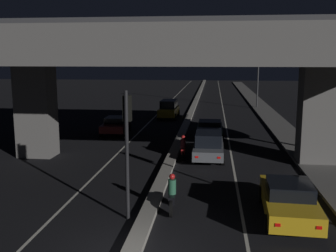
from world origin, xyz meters
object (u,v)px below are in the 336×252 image
motorcycle_black_filtering_near (172,195)px  motorcycle_red_filtering_mid (183,149)px  car_dark_red_lead_oncoming (116,125)px  street_lamp (255,65)px  traffic_light_left_of_median (127,132)px  car_taxi_yellow_lead (289,199)px  pedestrian_on_sidewalk (316,146)px  car_taxi_yellow_second_oncoming (169,109)px  car_grey_second (209,144)px  car_dark_green_third (210,129)px

motorcycle_black_filtering_near → motorcycle_red_filtering_mid: bearing=-1.3°
car_dark_red_lead_oncoming → motorcycle_black_filtering_near: size_ratio=2.09×
street_lamp → motorcycle_red_filtering_mid: street_lamp is taller
traffic_light_left_of_median → motorcycle_black_filtering_near: bearing=30.2°
car_taxi_yellow_lead → motorcycle_black_filtering_near: bearing=89.8°
traffic_light_left_of_median → pedestrian_on_sidewalk: (9.10, 9.06, -2.30)m
car_taxi_yellow_lead → motorcycle_red_filtering_mid: size_ratio=2.67×
traffic_light_left_of_median → car_dark_red_lead_oncoming: 17.56m
traffic_light_left_of_median → car_taxi_yellow_second_oncoming: 25.81m
car_grey_second → traffic_light_left_of_median: bearing=163.4°
traffic_light_left_of_median → pedestrian_on_sidewalk: size_ratio=2.76×
pedestrian_on_sidewalk → street_lamp: bearing=92.2°
motorcycle_red_filtering_mid → car_grey_second: bearing=-83.0°
street_lamp → car_grey_second: bearing=-101.6°
street_lamp → motorcycle_red_filtering_mid: size_ratio=4.97×
traffic_light_left_of_median → street_lamp: bearing=76.9°
motorcycle_black_filtering_near → motorcycle_red_filtering_mid: motorcycle_black_filtering_near is taller
street_lamp → car_dark_red_lead_oncoming: street_lamp is taller
street_lamp → motorcycle_black_filtering_near: (-6.53, -33.92, -4.62)m
car_grey_second → pedestrian_on_sidewalk: 6.21m
street_lamp → car_grey_second: size_ratio=1.85×
motorcycle_red_filtering_mid → motorcycle_black_filtering_near: bearing=178.0°
car_taxi_yellow_lead → motorcycle_black_filtering_near: 4.50m
car_taxi_yellow_lead → car_dark_green_third: (-3.15, 15.08, -0.04)m
traffic_light_left_of_median → car_taxi_yellow_lead: size_ratio=1.03×
car_grey_second → pedestrian_on_sidewalk: bearing=-95.2°
street_lamp → car_dark_red_lead_oncoming: 22.62m
car_grey_second → car_dark_red_lead_oncoming: size_ratio=1.19×
car_dark_green_third → pedestrian_on_sidewalk: bearing=-137.2°
car_taxi_yellow_lead → motorcycle_black_filtering_near: motorcycle_black_filtering_near is taller
motorcycle_red_filtering_mid → car_taxi_yellow_lead: bearing=-155.0°
street_lamp → car_taxi_yellow_lead: 34.51m
car_dark_green_third → pedestrian_on_sidewalk: 9.12m
street_lamp → car_dark_red_lead_oncoming: bearing=-125.2°
car_grey_second → motorcycle_black_filtering_near: 8.83m
motorcycle_black_filtering_near → motorcycle_red_filtering_mid: (-0.20, 8.44, -0.03)m
car_dark_green_third → car_taxi_yellow_second_oncoming: size_ratio=0.98×
motorcycle_red_filtering_mid → car_taxi_yellow_second_oncoming: bearing=6.1°
car_grey_second → car_taxi_yellow_second_oncoming: size_ratio=1.02×
street_lamp → motorcycle_red_filtering_mid: (-6.73, -25.48, -4.65)m
traffic_light_left_of_median → car_dark_red_lead_oncoming: size_ratio=1.21×
motorcycle_red_filtering_mid → street_lamp: bearing=-18.2°
traffic_light_left_of_median → motorcycle_black_filtering_near: (1.58, 0.92, -2.71)m
motorcycle_black_filtering_near → pedestrian_on_sidewalk: bearing=-45.5°
car_taxi_yellow_second_oncoming → car_dark_green_third: bearing=24.7°
motorcycle_black_filtering_near → traffic_light_left_of_median: bearing=117.5°
traffic_light_left_of_median → pedestrian_on_sidewalk: 13.04m
car_taxi_yellow_second_oncoming → pedestrian_on_sidewalk: bearing=33.5°
car_taxi_yellow_second_oncoming → pedestrian_on_sidewalk: (10.45, -16.60, 0.09)m
car_dark_green_third → street_lamp: bearing=-15.0°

